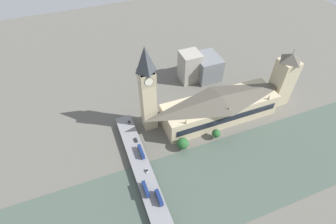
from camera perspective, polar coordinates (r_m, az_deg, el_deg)
The scene contains 16 objects.
ground_plane at distance 229.90m, azimuth 11.12°, elevation -4.55°, with size 600.00×600.00×0.00m, color #605E56.
river_water at distance 211.61m, azimuth 16.48°, elevation -12.12°, with size 67.94×360.00×0.30m, color #47564C.
parliament_hall at distance 233.77m, azimuth 11.20°, elevation 1.06°, with size 29.12×102.19×25.83m.
clock_tower at distance 203.61m, azimuth -4.54°, elevation 5.04°, with size 12.49×12.49×78.84m.
victoria_tower at distance 259.70m, azimuth 23.81°, elevation 6.63°, with size 15.92×15.92×56.46m.
road_bridge at distance 186.68m, azimuth -3.10°, elevation -18.76°, with size 167.88×13.65×5.58m.
double_decker_bus_lead at distance 183.44m, azimuth -1.97°, elevation -18.10°, with size 10.98×2.64×4.99m.
double_decker_bus_mid at distance 204.30m, azimuth -5.88°, elevation -8.57°, with size 11.96×2.51×4.84m.
double_decker_bus_rear at distance 186.80m, azimuth -4.90°, elevation -16.37°, with size 11.43×2.51×5.01m.
car_northbound_lead at distance 214.27m, azimuth -6.99°, elevation -6.07°, with size 4.54×1.92×1.49m.
car_southbound_lead at distance 196.61m, azimuth -4.64°, elevation -12.61°, with size 3.85×1.80×1.41m.
car_southbound_tail at distance 228.08m, azimuth -8.45°, elevation -2.21°, with size 4.66×1.93×1.43m.
city_block_west at distance 271.99m, azimuth 4.75°, elevation 9.80°, with size 19.74×19.25×31.61m.
city_block_center at distance 279.68m, azimuth 8.42°, elevation 9.67°, with size 29.32×24.16×24.66m.
tree_embankment_near at distance 221.05m, azimuth 10.44°, elevation -4.61°, with size 7.12×7.12×9.69m.
tree_embankment_mid at distance 210.57m, azimuth 3.21°, elevation -6.87°, with size 9.69×9.69×11.33m.
Camera 1 is at (-120.32, 94.18, 171.77)m, focal length 28.00 mm.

